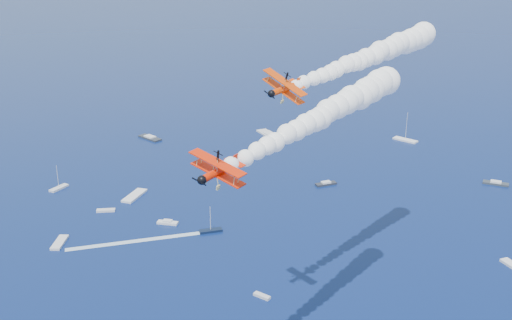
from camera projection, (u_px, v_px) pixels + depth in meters
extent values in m
cube|color=black|center=(211.00, 231.00, 182.64)|extent=(6.77, 2.29, 0.70)
cube|color=#2C313A|center=(150.00, 138.00, 265.17)|extent=(9.42, 11.84, 0.70)
cube|color=#313942|center=(496.00, 183.00, 217.02)|extent=(8.48, 7.50, 0.70)
cube|color=silver|center=(60.00, 242.00, 175.63)|extent=(5.04, 8.93, 0.70)
cube|color=white|center=(134.00, 196.00, 206.96)|extent=(9.36, 11.58, 0.70)
cube|color=silver|center=(59.00, 188.00, 213.16)|extent=(6.63, 6.76, 0.70)
cube|color=#282B35|center=(326.00, 184.00, 216.63)|extent=(7.75, 3.27, 0.70)
cube|color=silver|center=(106.00, 210.00, 195.97)|extent=(6.00, 2.68, 0.70)
cube|color=white|center=(405.00, 140.00, 262.55)|extent=(8.54, 10.45, 0.70)
cube|color=silver|center=(262.00, 296.00, 149.79)|extent=(3.85, 4.26, 0.70)
cube|color=silver|center=(269.00, 134.00, 269.80)|extent=(7.57, 15.16, 0.70)
cube|color=silver|center=(168.00, 223.00, 187.60)|extent=(6.54, 4.63, 0.70)
cube|color=white|center=(134.00, 241.00, 177.00)|extent=(38.03, 2.75, 0.04)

